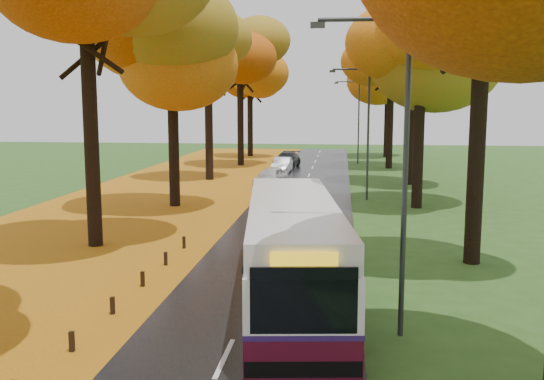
% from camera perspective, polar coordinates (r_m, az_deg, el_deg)
% --- Properties ---
extents(road, '(6.50, 90.00, 0.04)m').
position_cam_1_polar(road, '(32.77, 1.88, -2.14)').
color(road, black).
rests_on(road, ground).
extents(centre_line, '(0.12, 90.00, 0.01)m').
position_cam_1_polar(centre_line, '(32.77, 1.88, -2.10)').
color(centre_line, silver).
rests_on(centre_line, road).
extents(leaf_verge, '(12.00, 90.00, 0.02)m').
position_cam_1_polar(leaf_verge, '(34.68, -13.12, -1.80)').
color(leaf_verge, '#82430B').
rests_on(leaf_verge, ground).
extents(leaf_drift, '(0.90, 90.00, 0.01)m').
position_cam_1_polar(leaf_drift, '(33.15, -3.39, -1.99)').
color(leaf_drift, '#B97C13').
rests_on(leaf_drift, road).
extents(trees_left, '(9.20, 74.00, 13.88)m').
position_cam_1_polar(trees_left, '(35.76, -9.66, 13.92)').
color(trees_left, black).
rests_on(trees_left, ground).
extents(trees_right, '(9.30, 74.20, 13.96)m').
position_cam_1_polar(trees_right, '(34.56, 14.59, 14.24)').
color(trees_right, black).
rests_on(trees_right, ground).
extents(bollard_row, '(0.11, 23.51, 0.52)m').
position_cam_1_polar(bollard_row, '(14.56, -20.54, -15.17)').
color(bollard_row, black).
rests_on(bollard_row, ground).
extents(streetlamp_near, '(2.45, 0.18, 8.00)m').
position_cam_1_polar(streetlamp_near, '(15.23, 11.55, 3.54)').
color(streetlamp_near, '#333538').
rests_on(streetlamp_near, ground).
extents(streetlamp_mid, '(2.45, 0.18, 8.00)m').
position_cam_1_polar(streetlamp_mid, '(37.17, 8.67, 6.28)').
color(streetlamp_mid, '#333538').
rests_on(streetlamp_mid, ground).
extents(streetlamp_far, '(2.45, 0.18, 8.00)m').
position_cam_1_polar(streetlamp_far, '(59.16, 7.92, 6.98)').
color(streetlamp_far, '#333538').
rests_on(streetlamp_far, ground).
extents(bus, '(3.95, 11.51, 2.97)m').
position_cam_1_polar(bus, '(18.25, 1.94, -5.48)').
color(bus, '#480B1D').
rests_on(bus, road).
extents(car_white, '(2.41, 4.22, 1.35)m').
position_cam_1_polar(car_white, '(42.86, -0.13, 1.26)').
color(car_white, silver).
rests_on(car_white, road).
extents(car_silver, '(1.50, 3.99, 1.30)m').
position_cam_1_polar(car_silver, '(51.13, 0.96, 2.36)').
color(car_silver, '#9EA1A5').
rests_on(car_silver, road).
extents(car_dark, '(2.49, 4.95, 1.38)m').
position_cam_1_polar(car_dark, '(55.47, 1.41, 2.86)').
color(car_dark, black).
rests_on(car_dark, road).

